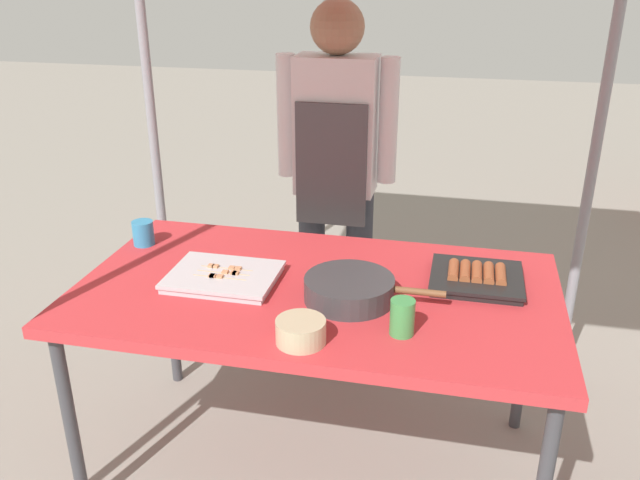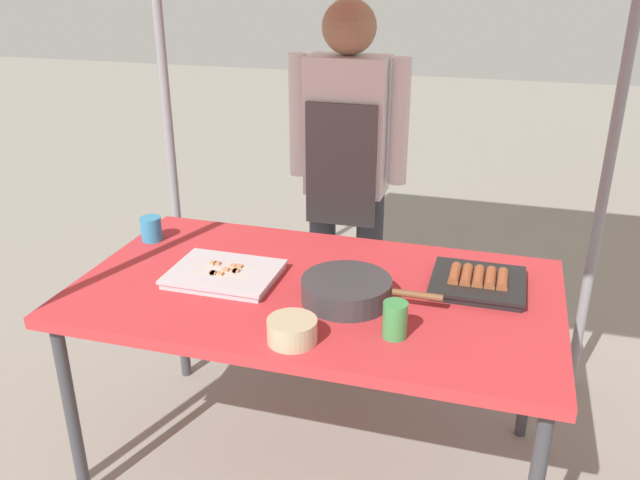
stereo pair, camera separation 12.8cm
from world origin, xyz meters
name	(u,v)px [view 2 (the right image)]	position (x,y,z in m)	size (l,w,h in m)	color
ground_plane	(316,463)	(0.00, 0.00, 0.00)	(18.00, 18.00, 0.00)	gray
stall_table	(316,301)	(0.00, 0.00, 0.70)	(1.60, 0.90, 0.75)	#C63338
tray_grilled_sausages	(478,282)	(0.52, 0.15, 0.77)	(0.31, 0.29, 0.06)	black
tray_meat_skewers	(224,274)	(-0.32, -0.03, 0.77)	(0.36, 0.28, 0.04)	silver
cooking_wok	(347,289)	(0.12, -0.06, 0.79)	(0.45, 0.29, 0.08)	#38383A
condiment_bowl	(292,330)	(0.03, -0.34, 0.78)	(0.15, 0.15, 0.07)	#BFB28C
drink_cup_near_edge	(151,229)	(-0.73, 0.20, 0.80)	(0.08, 0.08, 0.09)	#338CBF
drink_cup_by_wok	(395,320)	(0.31, -0.24, 0.81)	(0.07, 0.07, 0.11)	#3F994C
vendor_woman	(347,160)	(-0.10, 0.79, 0.96)	(0.52, 0.23, 1.62)	#333842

